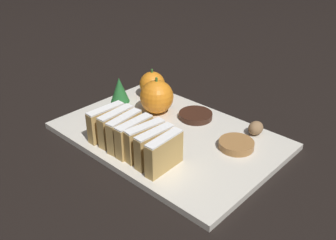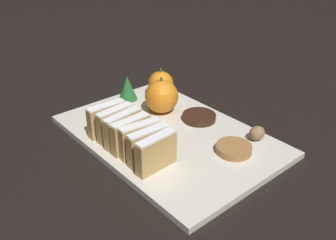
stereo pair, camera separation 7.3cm
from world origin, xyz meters
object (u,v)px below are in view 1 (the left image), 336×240
Objects in this scene: orange_far at (157,97)px; chocolate_cookie at (196,115)px; walnut at (256,128)px; orange_near at (152,84)px.

orange_far is 0.09m from chocolate_cookie.
walnut is 0.47× the size of chocolate_cookie.
orange_near is at bearing 92.87° from walnut.
orange_far is at bearing 107.22° from walnut.
orange_far reaches higher than walnut.
orange_far is at bearing -128.11° from orange_near.
orange_far reaches higher than orange_near.
orange_far is 2.41× the size of walnut.
walnut reaches higher than chocolate_cookie.
orange_near reaches higher than chocolate_cookie.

